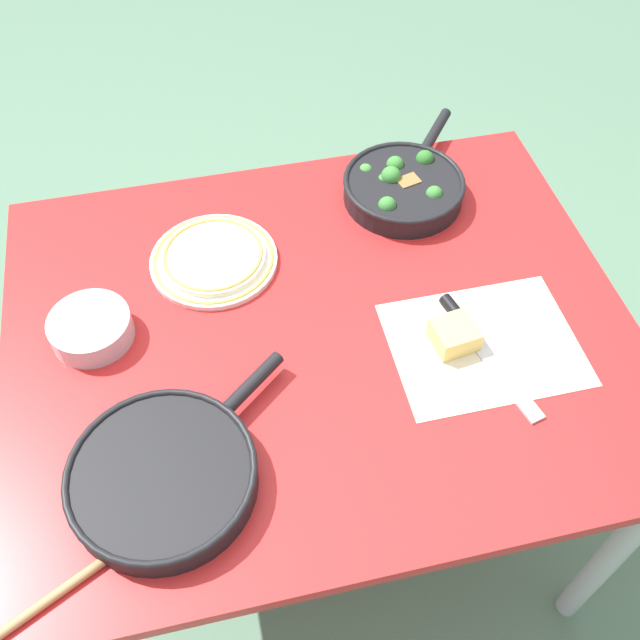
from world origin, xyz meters
name	(u,v)px	position (x,y,z in m)	size (l,w,h in m)	color
ground_plane	(320,495)	(0.00, 0.00, 0.00)	(14.00, 14.00, 0.00)	#51755B
dining_table_red	(320,352)	(0.00, 0.00, 0.66)	(1.16, 0.94, 0.74)	red
skillet_broccoli	(403,186)	(0.25, 0.31, 0.77)	(0.31, 0.36, 0.07)	black
skillet_eggs	(164,476)	(-0.31, -0.25, 0.77)	(0.38, 0.34, 0.05)	black
wooden_spoon	(97,565)	(-0.42, -0.37, 0.75)	(0.32, 0.18, 0.02)	#A87A4C
parchment_sheet	(484,344)	(0.28, -0.11, 0.74)	(0.34, 0.26, 0.00)	beige
grater_knife	(475,338)	(0.27, -0.09, 0.75)	(0.10, 0.29, 0.02)	silver
cheese_block	(454,335)	(0.23, -0.09, 0.76)	(0.09, 0.08, 0.05)	#EACC66
dinner_plate_stack	(214,258)	(-0.17, 0.21, 0.75)	(0.25, 0.25, 0.03)	silver
prep_bowl_steel	(91,328)	(-0.41, 0.07, 0.77)	(0.15, 0.15, 0.05)	#B7B7BC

